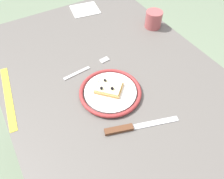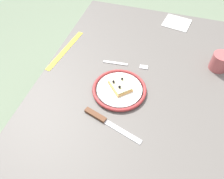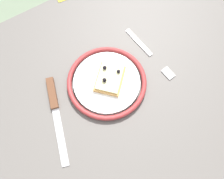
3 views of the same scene
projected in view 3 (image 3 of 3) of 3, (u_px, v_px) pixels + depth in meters
The scene contains 6 objects.
ground_plane at pixel (122, 139), 1.38m from camera, with size 6.00×6.00×0.00m, color gray.
dining_table at pixel (131, 99), 0.75m from camera, with size 1.16×0.79×0.78m.
plate at pixel (107, 82), 0.66m from camera, with size 0.22×0.22×0.02m.
pizza_slice_near at pixel (110, 78), 0.65m from camera, with size 0.11×0.11×0.03m.
knife at pixel (54, 104), 0.64m from camera, with size 0.09×0.23×0.01m.
fork at pixel (149, 54), 0.70m from camera, with size 0.04×0.20×0.00m.
Camera 3 is at (0.18, 0.18, 1.39)m, focal length 38.51 mm.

